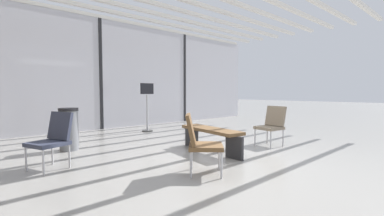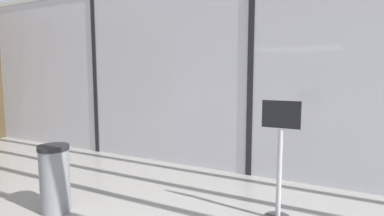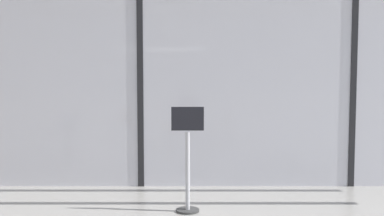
# 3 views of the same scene
# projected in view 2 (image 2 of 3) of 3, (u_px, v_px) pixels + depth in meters

# --- Properties ---
(glass_curtain_wall) EXTENTS (14.00, 0.08, 3.48)m
(glass_curtain_wall) POSITION_uv_depth(u_px,v_px,m) (251.00, 74.00, 5.11)
(glass_curtain_wall) COLOR silver
(glass_curtain_wall) RESTS_ON ground
(window_mullion_0) EXTENTS (0.10, 0.12, 3.48)m
(window_mullion_0) POSITION_uv_depth(u_px,v_px,m) (96.00, 74.00, 6.70)
(window_mullion_0) COLOR black
(window_mullion_0) RESTS_ON ground
(window_mullion_1) EXTENTS (0.10, 0.12, 3.48)m
(window_mullion_1) POSITION_uv_depth(u_px,v_px,m) (251.00, 74.00, 5.11)
(window_mullion_1) COLOR black
(window_mullion_1) RESTS_ON ground
(parked_airplane) EXTENTS (11.55, 4.18, 4.18)m
(parked_airplane) POSITION_uv_depth(u_px,v_px,m) (338.00, 63.00, 10.30)
(parked_airplane) COLOR silver
(parked_airplane) RESTS_ON ground
(trash_bin) EXTENTS (0.38, 0.38, 0.86)m
(trash_bin) POSITION_uv_depth(u_px,v_px,m) (55.00, 178.00, 3.84)
(trash_bin) COLOR slate
(trash_bin) RESTS_ON ground
(info_sign) EXTENTS (0.44, 0.32, 1.44)m
(info_sign) POSITION_uv_depth(u_px,v_px,m) (279.00, 165.00, 3.59)
(info_sign) COLOR #333333
(info_sign) RESTS_ON ground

